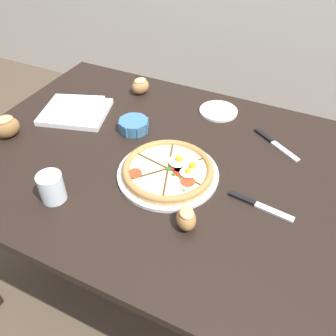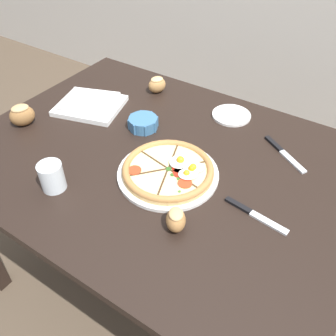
# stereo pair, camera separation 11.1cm
# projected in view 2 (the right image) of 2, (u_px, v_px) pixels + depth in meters

# --- Properties ---
(ground_plane) EXTENTS (12.00, 12.00, 0.00)m
(ground_plane) POSITION_uv_depth(u_px,v_px,m) (161.00, 276.00, 1.70)
(ground_plane) COLOR brown
(dining_table) EXTENTS (1.31, 0.98, 0.75)m
(dining_table) POSITION_uv_depth(u_px,v_px,m) (159.00, 176.00, 1.27)
(dining_table) COLOR black
(dining_table) RESTS_ON ground_plane
(pizza) EXTENTS (0.32, 0.32, 0.05)m
(pizza) POSITION_uv_depth(u_px,v_px,m) (169.00, 171.00, 1.12)
(pizza) COLOR white
(pizza) RESTS_ON dining_table
(ramekin_bowl) EXTENTS (0.11, 0.11, 0.04)m
(ramekin_bowl) POSITION_uv_depth(u_px,v_px,m) (143.00, 123.00, 1.31)
(ramekin_bowl) COLOR teal
(ramekin_bowl) RESTS_ON dining_table
(napkin_folded) EXTENTS (0.29, 0.27, 0.04)m
(napkin_folded) POSITION_uv_depth(u_px,v_px,m) (90.00, 104.00, 1.42)
(napkin_folded) COLOR white
(napkin_folded) RESTS_ON dining_table
(bread_piece_near) EXTENTS (0.08, 0.09, 0.06)m
(bread_piece_near) POSITION_uv_depth(u_px,v_px,m) (176.00, 219.00, 0.95)
(bread_piece_near) COLOR #A3703D
(bread_piece_near) RESTS_ON dining_table
(bread_piece_mid) EXTENTS (0.10, 0.11, 0.08)m
(bread_piece_mid) POSITION_uv_depth(u_px,v_px,m) (22.00, 115.00, 1.31)
(bread_piece_mid) COLOR olive
(bread_piece_mid) RESTS_ON dining_table
(bread_piece_far) EXTENTS (0.09, 0.09, 0.07)m
(bread_piece_far) POSITION_uv_depth(u_px,v_px,m) (157.00, 84.00, 1.50)
(bread_piece_far) COLOR #B27F47
(bread_piece_far) RESTS_ON dining_table
(knife_main) EXTENTS (0.20, 0.04, 0.01)m
(knife_main) POSITION_uv_depth(u_px,v_px,m) (255.00, 215.00, 1.00)
(knife_main) COLOR silver
(knife_main) RESTS_ON dining_table
(knife_spare) EXTENTS (0.18, 0.13, 0.01)m
(knife_spare) POSITION_uv_depth(u_px,v_px,m) (284.00, 153.00, 1.21)
(knife_spare) COLOR silver
(knife_spare) RESTS_ON dining_table
(water_glass) EXTENTS (0.07, 0.07, 0.09)m
(water_glass) POSITION_uv_depth(u_px,v_px,m) (52.00, 178.00, 1.06)
(water_glass) COLOR white
(water_glass) RESTS_ON dining_table
(side_saucer) EXTENTS (0.15, 0.15, 0.01)m
(side_saucer) POSITION_uv_depth(u_px,v_px,m) (231.00, 115.00, 1.38)
(side_saucer) COLOR white
(side_saucer) RESTS_ON dining_table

